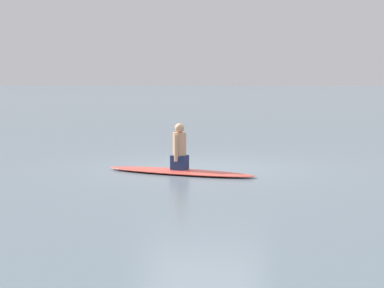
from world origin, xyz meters
name	(u,v)px	position (x,y,z in m)	size (l,w,h in m)	color
ground_plane	(203,169)	(0.00, 0.00, 0.00)	(400.00, 400.00, 0.00)	slate
surfboard	(180,172)	(0.80, -0.24, 0.04)	(3.08, 0.66, 0.08)	#D84C3F
person_paddler	(180,149)	(0.80, -0.24, 0.49)	(0.40, 0.33, 0.90)	navy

